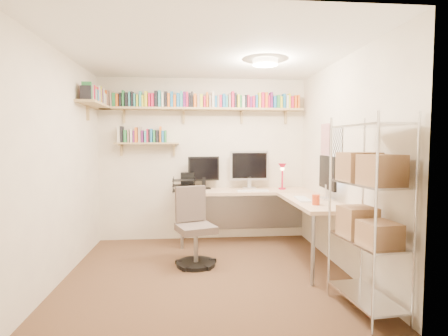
# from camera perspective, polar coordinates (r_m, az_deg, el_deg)

# --- Properties ---
(ground) EXTENTS (3.20, 3.20, 0.00)m
(ground) POSITION_cam_1_polar(r_m,az_deg,el_deg) (4.24, -2.66, -16.65)
(ground) COLOR #46301E
(ground) RESTS_ON ground
(room_shell) EXTENTS (3.24, 3.04, 2.52)m
(room_shell) POSITION_cam_1_polar(r_m,az_deg,el_deg) (3.97, -2.67, 4.76)
(room_shell) COLOR #F1E6C4
(room_shell) RESTS_ON ground
(wall_shelves) EXTENTS (3.12, 1.09, 0.80)m
(wall_shelves) POSITION_cam_1_polar(r_m,az_deg,el_deg) (5.30, -7.95, 9.74)
(wall_shelves) COLOR tan
(wall_shelves) RESTS_ON ground
(corner_desk) EXTENTS (2.13, 2.08, 1.39)m
(corner_desk) POSITION_cam_1_polar(r_m,az_deg,el_deg) (5.04, 4.83, -4.06)
(corner_desk) COLOR #DAB78D
(corner_desk) RESTS_ON ground
(office_chair) EXTENTS (0.54, 0.55, 0.96)m
(office_chair) POSITION_cam_1_polar(r_m,az_deg,el_deg) (4.40, -4.86, -10.38)
(office_chair) COLOR black
(office_chair) RESTS_ON ground
(wire_rack) EXTENTS (0.43, 0.78, 1.74)m
(wire_rack) POSITION_cam_1_polar(r_m,az_deg,el_deg) (3.31, 22.43, -4.61)
(wire_rack) COLOR silver
(wire_rack) RESTS_ON ground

